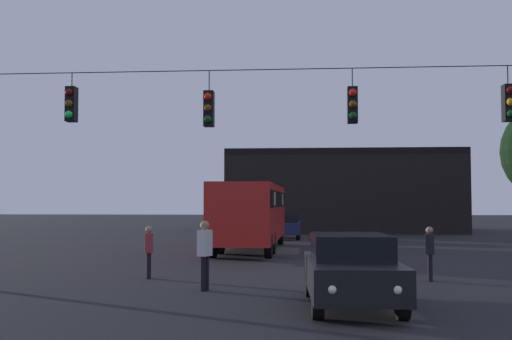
# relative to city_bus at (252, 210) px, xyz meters

# --- Properties ---
(ground_plane) EXTENTS (168.00, 168.00, 0.00)m
(ground_plane) POSITION_rel_city_bus_xyz_m (1.91, 0.03, -1.87)
(ground_plane) COLOR black
(ground_plane) RESTS_ON ground
(overhead_signal_span) EXTENTS (19.39, 0.44, 6.26)m
(overhead_signal_span) POSITION_rel_city_bus_xyz_m (1.90, -12.46, 1.77)
(overhead_signal_span) COLOR black
(overhead_signal_span) RESTS_ON ground
(city_bus) EXTENTS (2.74, 11.05, 3.00)m
(city_bus) POSITION_rel_city_bus_xyz_m (0.00, 0.00, 0.00)
(city_bus) COLOR #B21E19
(city_bus) RESTS_ON ground
(car_near_right) EXTENTS (1.96, 4.39, 1.52)m
(car_near_right) POSITION_rel_city_bus_xyz_m (3.42, -15.37, -1.07)
(car_near_right) COLOR black
(car_near_right) RESTS_ON ground
(car_far_left) EXTENTS (1.81, 4.34, 1.52)m
(car_far_left) POSITION_rel_city_bus_xyz_m (1.28, 9.13, -1.07)
(car_far_left) COLOR navy
(car_far_left) RESTS_ON ground
(pedestrian_crossing_center) EXTENTS (0.30, 0.40, 1.52)m
(pedestrian_crossing_center) POSITION_rel_city_bus_xyz_m (5.95, -10.89, -1.02)
(pedestrian_crossing_center) COLOR black
(pedestrian_crossing_center) RESTS_ON ground
(pedestrian_crossing_right) EXTENTS (0.36, 0.42, 1.74)m
(pedestrian_crossing_right) POSITION_rel_city_bus_xyz_m (-0.04, -13.25, -0.87)
(pedestrian_crossing_right) COLOR black
(pedestrian_crossing_right) RESTS_ON ground
(pedestrian_near_bus) EXTENTS (0.33, 0.41, 1.52)m
(pedestrian_near_bus) POSITION_rel_city_bus_xyz_m (-2.06, -10.92, -1.02)
(pedestrian_near_bus) COLOR black
(pedestrian_near_bus) RESTS_ON ground
(corner_building) EXTENTS (17.19, 11.32, 6.07)m
(corner_building) POSITION_rel_city_bus_xyz_m (5.35, 20.69, 1.17)
(corner_building) COLOR black
(corner_building) RESTS_ON ground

